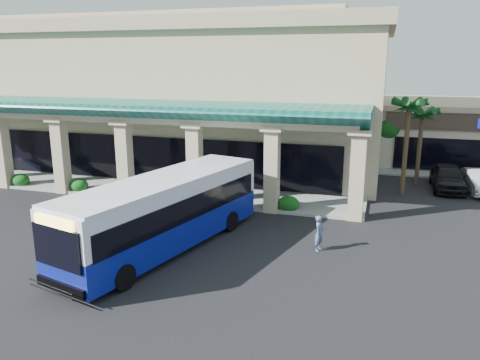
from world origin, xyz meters
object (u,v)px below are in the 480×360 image
(car_white, at_px, (479,181))
(car_silver, at_px, (448,177))
(transit_bus, at_px, (165,214))
(pedestrian, at_px, (319,233))

(car_white, bearing_deg, car_silver, 167.93)
(transit_bus, height_order, car_white, transit_bus)
(pedestrian, relative_size, car_silver, 0.33)
(pedestrian, xyz_separation_m, car_silver, (6.56, 12.61, 0.03))
(transit_bus, xyz_separation_m, pedestrian, (6.47, 1.81, -0.82))
(transit_bus, relative_size, car_white, 2.65)
(pedestrian, distance_m, car_silver, 14.22)
(transit_bus, xyz_separation_m, car_white, (14.85, 14.23, -0.90))
(transit_bus, distance_m, car_silver, 19.45)
(transit_bus, height_order, pedestrian, transit_bus)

